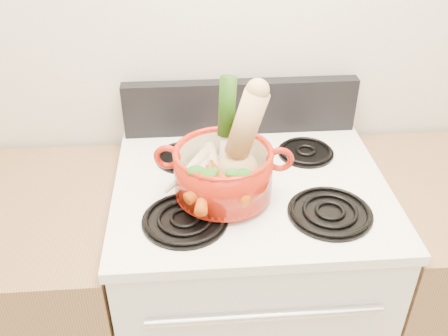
{
  "coord_description": "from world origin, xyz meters",
  "views": [
    {
      "loc": [
        -0.17,
        0.24,
        1.78
      ],
      "look_at": [
        -0.08,
        1.32,
        1.06
      ],
      "focal_mm": 40.0,
      "sensor_mm": 36.0,
      "label": 1
    }
  ],
  "objects": [
    {
      "name": "control_backsplash",
      "position": [
        0.0,
        1.7,
        1.04
      ],
      "size": [
        0.76,
        0.05,
        0.18
      ],
      "primitive_type": "cube",
      "color": "black",
      "rests_on": "cooktop"
    },
    {
      "name": "oven_handle",
      "position": [
        0.0,
        1.06,
        0.78
      ],
      "size": [
        0.6,
        0.02,
        0.02
      ],
      "primitive_type": "cylinder",
      "rotation": [
        0.0,
        1.57,
        0.0
      ],
      "color": "silver",
      "rests_on": "stove_body"
    },
    {
      "name": "squash",
      "position": [
        -0.04,
        1.33,
        1.13
      ],
      "size": [
        0.2,
        0.14,
        0.3
      ],
      "primitive_type": null,
      "rotation": [
        0.0,
        0.27,
        -0.13
      ],
      "color": "tan",
      "rests_on": "dutch_oven"
    },
    {
      "name": "parsnip_1",
      "position": [
        -0.15,
        1.33,
        1.02
      ],
      "size": [
        0.08,
        0.18,
        0.05
      ],
      "primitive_type": "cone",
      "rotation": [
        1.66,
        0.0,
        -0.24
      ],
      "color": "beige",
      "rests_on": "dutch_oven"
    },
    {
      "name": "stove_body",
      "position": [
        0.0,
        1.4,
        0.46
      ],
      "size": [
        0.76,
        0.65,
        0.92
      ],
      "primitive_type": "cube",
      "color": "silver",
      "rests_on": "floor"
    },
    {
      "name": "parsnip_0",
      "position": [
        -0.15,
        1.37,
        1.02
      ],
      "size": [
        0.11,
        0.22,
        0.06
      ],
      "primitive_type": "cone",
      "rotation": [
        1.66,
        0.0,
        -0.35
      ],
      "color": "beige",
      "rests_on": "dutch_oven"
    },
    {
      "name": "cooktop",
      "position": [
        0.0,
        1.4,
        0.93
      ],
      "size": [
        0.78,
        0.67,
        0.03
      ],
      "primitive_type": "cube",
      "color": "white",
      "rests_on": "stove_body"
    },
    {
      "name": "pot_handle_left",
      "position": [
        -0.23,
        1.36,
        1.08
      ],
      "size": [
        0.07,
        0.03,
        0.07
      ],
      "primitive_type": "torus",
      "rotation": [
        1.57,
        0.0,
        -0.12
      ],
      "color": "#A11809",
      "rests_on": "dutch_oven"
    },
    {
      "name": "burner_front_left",
      "position": [
        -0.19,
        1.24,
        0.96
      ],
      "size": [
        0.22,
        0.22,
        0.02
      ],
      "primitive_type": "cylinder",
      "color": "black",
      "rests_on": "cooktop"
    },
    {
      "name": "carrot_2",
      "position": [
        -0.08,
        1.29,
        1.03
      ],
      "size": [
        0.12,
        0.17,
        0.05
      ],
      "primitive_type": "cone",
      "rotation": [
        1.66,
        0.0,
        0.54
      ],
      "color": "#D4530A",
      "rests_on": "dutch_oven"
    },
    {
      "name": "ginger",
      "position": [
        -0.06,
        1.41,
        1.02
      ],
      "size": [
        0.09,
        0.06,
        0.05
      ],
      "primitive_type": "ellipsoid",
      "rotation": [
        0.0,
        0.0,
        -0.03
      ],
      "color": "tan",
      "rests_on": "dutch_oven"
    },
    {
      "name": "pot_handle_right",
      "position": [
        0.06,
        1.32,
        1.08
      ],
      "size": [
        0.07,
        0.03,
        0.07
      ],
      "primitive_type": "torus",
      "rotation": [
        1.57,
        0.0,
        -0.12
      ],
      "color": "#A11809",
      "rests_on": "dutch_oven"
    },
    {
      "name": "wall_back",
      "position": [
        0.0,
        1.75,
        1.3
      ],
      "size": [
        3.5,
        0.02,
        2.6
      ],
      "primitive_type": "cube",
      "color": "silver",
      "rests_on": "floor"
    },
    {
      "name": "parsnip_3",
      "position": [
        -0.18,
        1.35,
        1.03
      ],
      "size": [
        0.15,
        0.17,
        0.06
      ],
      "primitive_type": "cone",
      "rotation": [
        1.66,
        0.0,
        -0.68
      ],
      "color": "beige",
      "rests_on": "dutch_oven"
    },
    {
      "name": "carrot_1",
      "position": [
        -0.14,
        1.26,
        1.02
      ],
      "size": [
        0.05,
        0.16,
        0.05
      ],
      "primitive_type": "cone",
      "rotation": [
        1.66,
        0.0,
        -0.1
      ],
      "color": "#DB4B0A",
      "rests_on": "dutch_oven"
    },
    {
      "name": "burner_front_right",
      "position": [
        0.19,
        1.24,
        0.96
      ],
      "size": [
        0.22,
        0.22,
        0.02
      ],
      "primitive_type": "cylinder",
      "color": "black",
      "rests_on": "cooktop"
    },
    {
      "name": "dutch_oven",
      "position": [
        -0.08,
        1.34,
        1.03
      ],
      "size": [
        0.29,
        0.29,
        0.13
      ],
      "primitive_type": "cylinder",
      "rotation": [
        0.0,
        0.0,
        -0.12
      ],
      "color": "#A11809",
      "rests_on": "burner_front_left"
    },
    {
      "name": "burner_back_right",
      "position": [
        0.19,
        1.54,
        0.96
      ],
      "size": [
        0.17,
        0.17,
        0.02
      ],
      "primitive_type": "cylinder",
      "color": "black",
      "rests_on": "cooktop"
    },
    {
      "name": "carrot_0",
      "position": [
        -0.11,
        1.32,
        1.01
      ],
      "size": [
        0.05,
        0.15,
        0.04
      ],
      "primitive_type": "cone",
      "rotation": [
        1.66,
        0.0,
        -0.13
      ],
      "color": "#C85B0A",
      "rests_on": "dutch_oven"
    },
    {
      "name": "carrot_3",
      "position": [
        -0.12,
        1.28,
        1.03
      ],
      "size": [
        0.14,
        0.13,
        0.05
      ],
      "primitive_type": "cone",
      "rotation": [
        1.66,
        0.0,
        -0.88
      ],
      "color": "#D1640A",
      "rests_on": "dutch_oven"
    },
    {
      "name": "burner_back_left",
      "position": [
        -0.19,
        1.54,
        0.96
      ],
      "size": [
        0.17,
        0.17,
        0.02
      ],
      "primitive_type": "cylinder",
      "color": "black",
      "rests_on": "cooktop"
    },
    {
      "name": "parsnip_2",
      "position": [
        -0.1,
        1.37,
        1.03
      ],
      "size": [
        0.08,
        0.22,
        0.07
      ],
      "primitive_type": "cone",
      "rotation": [
        1.66,
        0.0,
        0.16
      ],
      "color": "beige",
      "rests_on": "dutch_oven"
    },
    {
      "name": "leek",
      "position": [
        -0.07,
        1.38,
        1.14
      ],
      "size": [
        0.08,
        0.1,
        0.3
      ],
      "primitive_type": "cylinder",
      "rotation": [
        -0.16,
        0.0,
        -0.4
      ],
      "color": "silver",
      "rests_on": "dutch_oven"
    },
    {
      "name": "carrot_4",
      "position": [
        -0.09,
        1.31,
        1.04
      ],
      "size": [
        0.08,
        0.15,
        0.04
      ],
      "primitive_type": "cone",
      "rotation": [
        1.66,
        0.0,
        0.31
      ],
      "color": "#C73A09",
      "rests_on": "dutch_oven"
    }
  ]
}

